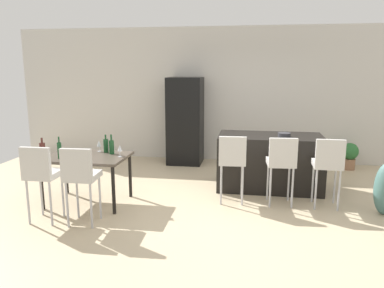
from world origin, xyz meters
The scene contains 18 objects.
ground_plane centered at (0.00, 0.00, 0.00)m, with size 10.00×10.00×0.00m, color #C6B28E.
back_wall centered at (0.00, 2.77, 1.45)m, with size 10.00×0.12×2.90m, color beige.
kitchen_island centered at (0.64, 0.84, 0.46)m, with size 1.73×0.89×0.92m, color black.
bar_chair_left centered at (0.04, 0.01, 0.70)m, with size 0.42×0.42×1.05m.
bar_chair_middle centered at (0.77, 0.01, 0.70)m, with size 0.43×0.43×1.05m.
bar_chair_right centered at (1.43, 0.01, 0.70)m, with size 0.41×0.41×1.05m.
dining_table centered at (-2.12, -0.34, 0.67)m, with size 1.21×0.85×0.74m.
dining_chair_near centered at (-2.39, -1.13, 0.70)m, with size 0.40×0.40×1.05m.
dining_chair_far centered at (-1.84, -1.13, 0.70)m, with size 0.42×0.42×1.05m.
wine_bottle_near centered at (-2.60, -0.70, 0.87)m, with size 0.08×0.08×0.33m.
wine_bottle_left centered at (-1.91, -0.09, 0.85)m, with size 0.07×0.07×0.28m.
wine_bottle_inner centered at (-2.42, -0.57, 0.87)m, with size 0.06×0.06×0.32m.
wine_bottle_end centered at (-1.78, -0.17, 0.85)m, with size 0.07×0.07×0.30m.
wine_glass_middle centered at (-2.04, -0.03, 0.86)m, with size 0.07×0.07×0.17m.
wine_glass_right centered at (-1.60, -0.31, 0.86)m, with size 0.07×0.07×0.17m.
refrigerator centered at (-1.09, 2.33, 0.92)m, with size 0.72×0.68×1.84m, color black.
fruit_bowl centered at (0.85, 0.72, 0.96)m, with size 0.20×0.20×0.07m, color #333338.
potted_plant centered at (2.30, 2.32, 0.31)m, with size 0.34×0.34×0.54m.
Camera 1 is at (0.31, -5.46, 2.03)m, focal length 34.89 mm.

